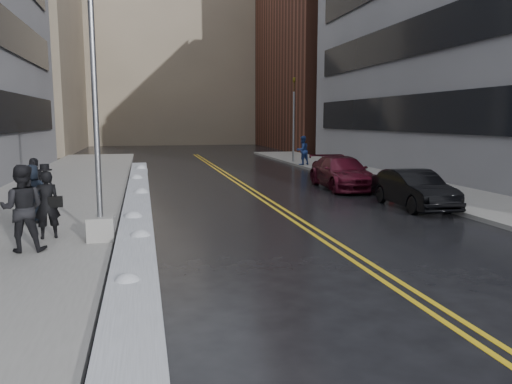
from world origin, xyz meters
TOP-DOWN VIEW (x-y plane):
  - ground at (0.00, 0.00)m, footprint 160.00×160.00m
  - sidewalk_west at (-5.75, 10.00)m, footprint 5.50×50.00m
  - sidewalk_east at (10.00, 10.00)m, footprint 4.00×50.00m
  - lane_line_left at (2.35, 10.00)m, footprint 0.12×50.00m
  - lane_line_right at (2.65, 10.00)m, footprint 0.12×50.00m
  - snow_ridge at (-2.45, 8.00)m, footprint 0.90×30.00m
  - building_west_far at (-15.50, 44.00)m, footprint 14.00×22.00m
  - building_east_far at (19.00, 42.00)m, footprint 14.00×20.00m
  - building_far at (2.00, 60.00)m, footprint 36.00×16.00m
  - lamppost at (-3.30, 2.00)m, footprint 0.65×0.65m
  - fire_hydrant at (9.00, 10.00)m, footprint 0.26×0.26m
  - traffic_signal at (8.50, 24.00)m, footprint 0.16×0.20m
  - pedestrian_fedora at (-4.63, 2.51)m, footprint 0.72×0.57m
  - pedestrian_b at (-4.93, 1.28)m, footprint 0.99×0.78m
  - pedestrian_c at (-5.40, 4.67)m, footprint 0.94×0.71m
  - pedestrian_d at (-5.41, 5.25)m, footprint 1.13×0.53m
  - pedestrian_east at (8.29, 21.21)m, footprint 1.14×1.01m
  - car_black at (7.27, 5.22)m, footprint 1.56×4.21m
  - car_maroon at (6.77, 10.66)m, footprint 2.31×5.16m

SIDE VIEW (x-z plane):
  - ground at x=0.00m, z-range 0.00..0.00m
  - lane_line_left at x=2.35m, z-range 0.00..0.01m
  - lane_line_right at x=2.65m, z-range 0.00..0.01m
  - sidewalk_west at x=-5.75m, z-range 0.00..0.15m
  - sidewalk_east at x=10.00m, z-range 0.00..0.15m
  - snow_ridge at x=-2.45m, z-range 0.00..0.34m
  - fire_hydrant at x=9.00m, z-range 0.18..0.91m
  - car_black at x=7.27m, z-range 0.00..1.38m
  - car_maroon at x=6.77m, z-range 0.00..1.47m
  - pedestrian_c at x=-5.40m, z-range 0.15..1.88m
  - pedestrian_fedora at x=-4.63m, z-range 0.15..1.90m
  - pedestrian_d at x=-5.41m, z-range 0.15..2.03m
  - pedestrian_east at x=8.29m, z-range 0.15..2.08m
  - pedestrian_b at x=-4.93m, z-range 0.15..2.16m
  - lamppost at x=-3.30m, z-range -1.28..6.35m
  - traffic_signal at x=8.50m, z-range 0.40..6.40m
  - building_west_far at x=-15.50m, z-range 0.00..18.00m
  - building_far at x=2.00m, z-range 0.00..22.00m
  - building_east_far at x=19.00m, z-range 0.00..28.00m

